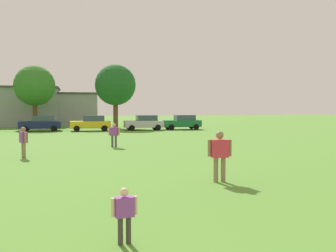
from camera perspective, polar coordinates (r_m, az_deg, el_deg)
ground_plane at (r=32.68m, az=-11.77°, el=-1.75°), size 160.00×160.00×0.00m
child_kite_flyer at (r=7.39m, az=-6.63°, el=-12.64°), size 0.52×0.25×1.09m
adult_bystander at (r=13.24m, az=7.83°, el=-3.92°), size 0.84×0.41×1.78m
bystander_near_trees at (r=24.64m, az=-8.19°, el=-1.07°), size 0.71×0.43×1.56m
bystander_midfield at (r=20.84m, az=-21.06°, el=-1.90°), size 0.48×0.71×1.60m
parked_car_navy_0 at (r=42.72m, az=-18.69°, el=0.39°), size 4.30×2.02×1.68m
parked_car_yellow_1 at (r=41.81m, az=-11.57°, el=0.43°), size 4.30×2.02×1.68m
parked_car_silver_2 at (r=42.42m, az=-3.61°, el=0.52°), size 4.30×2.02×1.68m
parked_car_green_3 at (r=43.67m, az=2.21°, el=0.60°), size 4.30×2.02×1.68m
tree_center at (r=48.96m, az=-19.57°, el=5.74°), size 4.92×4.92×7.67m
tree_far_right at (r=47.20m, az=-7.97°, el=6.14°), size 5.04×5.04×7.85m
house_left at (r=56.54m, az=-21.13°, el=2.79°), size 9.93×8.85×5.36m
house_right at (r=56.14m, az=-15.85°, el=2.49°), size 10.17×7.02×4.61m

